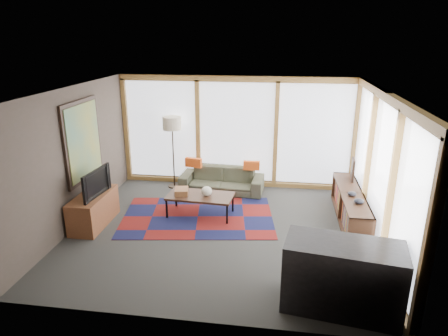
# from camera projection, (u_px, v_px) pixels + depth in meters

# --- Properties ---
(ground) EXTENTS (5.50, 5.50, 0.00)m
(ground) POSITION_uv_depth(u_px,v_px,m) (221.00, 230.00, 7.45)
(ground) COLOR #2C2D2A
(ground) RESTS_ON ground
(room_envelope) EXTENTS (5.52, 5.02, 2.62)m
(room_envelope) POSITION_uv_depth(u_px,v_px,m) (252.00, 144.00, 7.42)
(room_envelope) COLOR #41392F
(room_envelope) RESTS_ON ground
(rug) EXTENTS (3.21, 2.31, 0.01)m
(rug) POSITION_uv_depth(u_px,v_px,m) (198.00, 217.00, 8.00)
(rug) COLOR maroon
(rug) RESTS_ON ground
(sofa) EXTENTS (1.94, 0.85, 0.56)m
(sofa) POSITION_uv_depth(u_px,v_px,m) (222.00, 180.00, 9.23)
(sofa) COLOR #363928
(sofa) RESTS_ON ground
(pillow_left) EXTENTS (0.40, 0.18, 0.21)m
(pillow_left) POSITION_uv_depth(u_px,v_px,m) (194.00, 163.00, 9.22)
(pillow_left) COLOR #CF4E17
(pillow_left) RESTS_ON sofa
(pillow_right) EXTENTS (0.37, 0.12, 0.20)m
(pillow_right) POSITION_uv_depth(u_px,v_px,m) (252.00, 166.00, 9.03)
(pillow_right) COLOR #CF4E17
(pillow_right) RESTS_ON sofa
(floor_lamp) EXTENTS (0.43, 0.43, 1.70)m
(floor_lamp) POSITION_uv_depth(u_px,v_px,m) (173.00, 153.00, 9.32)
(floor_lamp) COLOR black
(floor_lamp) RESTS_ON ground
(coffee_table) EXTENTS (1.34, 0.74, 0.43)m
(coffee_table) POSITION_uv_depth(u_px,v_px,m) (200.00, 205.00, 8.02)
(coffee_table) COLOR black
(coffee_table) RESTS_ON ground
(book_stack) EXTENTS (0.32, 0.37, 0.11)m
(book_stack) POSITION_uv_depth(u_px,v_px,m) (181.00, 191.00, 8.01)
(book_stack) COLOR brown
(book_stack) RESTS_ON coffee_table
(vase) EXTENTS (0.23, 0.23, 0.19)m
(vase) POSITION_uv_depth(u_px,v_px,m) (207.00, 191.00, 7.90)
(vase) COLOR beige
(vase) RESTS_ON coffee_table
(bookshelf) EXTENTS (0.43, 2.37, 0.59)m
(bookshelf) POSITION_uv_depth(u_px,v_px,m) (350.00, 207.00, 7.76)
(bookshelf) COLOR black
(bookshelf) RESTS_ON ground
(bowl_a) EXTENTS (0.22, 0.22, 0.09)m
(bowl_a) POSITION_uv_depth(u_px,v_px,m) (359.00, 201.00, 7.16)
(bowl_a) COLOR black
(bowl_a) RESTS_ON bookshelf
(bowl_b) EXTENTS (0.18, 0.18, 0.08)m
(bowl_b) POSITION_uv_depth(u_px,v_px,m) (352.00, 194.00, 7.50)
(bowl_b) COLOR black
(bowl_b) RESTS_ON bookshelf
(shelf_picture) EXTENTS (0.07, 0.35, 0.46)m
(shelf_picture) POSITION_uv_depth(u_px,v_px,m) (353.00, 170.00, 8.25)
(shelf_picture) COLOR black
(shelf_picture) RESTS_ON bookshelf
(tv_console) EXTENTS (0.51, 1.22, 0.61)m
(tv_console) POSITION_uv_depth(u_px,v_px,m) (94.00, 210.00, 7.61)
(tv_console) COLOR brown
(tv_console) RESTS_ON ground
(television) EXTENTS (0.21, 0.91, 0.52)m
(television) POSITION_uv_depth(u_px,v_px,m) (92.00, 183.00, 7.39)
(television) COLOR black
(television) RESTS_ON tv_console
(bar_counter) EXTENTS (1.59, 0.93, 0.95)m
(bar_counter) POSITION_uv_depth(u_px,v_px,m) (342.00, 277.00, 5.21)
(bar_counter) COLOR black
(bar_counter) RESTS_ON ground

